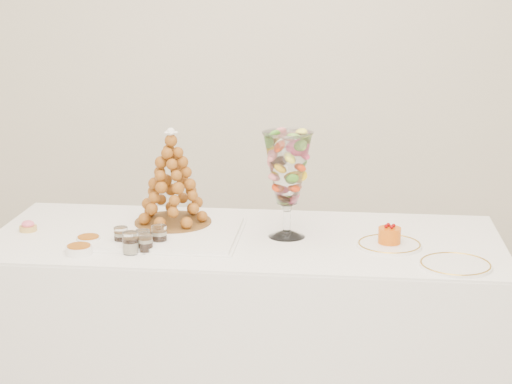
{
  "coord_description": "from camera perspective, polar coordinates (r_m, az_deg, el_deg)",
  "views": [
    {
      "loc": [
        0.15,
        -2.65,
        1.68
      ],
      "look_at": [
        -0.0,
        0.22,
        0.93
      ],
      "focal_mm": 60.0,
      "sensor_mm": 36.0,
      "label": 1
    }
  ],
  "objects": [
    {
      "name": "verrine_d",
      "position": [
        3.0,
        -8.35,
        -3.37
      ],
      "size": [
        0.07,
        0.07,
        0.08
      ],
      "primitive_type": "cylinder",
      "rotation": [
        0.0,
        0.0,
        -0.26
      ],
      "color": "white",
      "rests_on": "buffet_table"
    },
    {
      "name": "croquembouche",
      "position": [
        3.24,
        -5.63,
        0.99
      ],
      "size": [
        0.3,
        0.3,
        0.37
      ],
      "rotation": [
        0.0,
        0.0,
        -0.29
      ],
      "color": "brown",
      "rests_on": "lace_tray"
    },
    {
      "name": "ramekin_back",
      "position": [
        3.13,
        -11.1,
        -3.2
      ],
      "size": [
        0.09,
        0.09,
        0.03
      ],
      "primitive_type": "cylinder",
      "color": "white",
      "rests_on": "buffet_table"
    },
    {
      "name": "ramekin_front",
      "position": [
        3.03,
        -11.72,
        -3.81
      ],
      "size": [
        0.09,
        0.09,
        0.03
      ],
      "primitive_type": "cylinder",
      "color": "white",
      "rests_on": "buffet_table"
    },
    {
      "name": "lace_tray",
      "position": [
        3.19,
        -6.4,
        -2.74
      ],
      "size": [
        0.59,
        0.46,
        0.02
      ],
      "primitive_type": "cube",
      "rotation": [
        0.0,
        0.0,
        -0.05
      ],
      "color": "white",
      "rests_on": "buffet_table"
    },
    {
      "name": "verrine_a",
      "position": [
        3.09,
        -8.99,
        -2.93
      ],
      "size": [
        0.06,
        0.06,
        0.07
      ],
      "primitive_type": "cylinder",
      "rotation": [
        0.0,
        0.0,
        -0.23
      ],
      "color": "white",
      "rests_on": "buffet_table"
    },
    {
      "name": "cake_plate",
      "position": [
        3.09,
        8.88,
        -3.51
      ],
      "size": [
        0.23,
        0.23,
        0.01
      ],
      "primitive_type": "cylinder",
      "color": "white",
      "rests_on": "buffet_table"
    },
    {
      "name": "verrine_e",
      "position": [
        3.0,
        -7.38,
        -3.39
      ],
      "size": [
        0.06,
        0.06,
        0.07
      ],
      "primitive_type": "cylinder",
      "rotation": [
        0.0,
        0.0,
        0.08
      ],
      "color": "white",
      "rests_on": "buffet_table"
    },
    {
      "name": "pink_tart",
      "position": [
        3.34,
        -14.96,
        -2.24
      ],
      "size": [
        0.07,
        0.07,
        0.04
      ],
      "color": "tan",
      "rests_on": "buffet_table"
    },
    {
      "name": "spare_plate",
      "position": [
        2.93,
        13.15,
        -4.77
      ],
      "size": [
        0.24,
        0.24,
        0.01
      ],
      "primitive_type": "cylinder",
      "color": "white",
      "rests_on": "buffet_table"
    },
    {
      "name": "macaron_vase",
      "position": [
        3.1,
        2.1,
        1.5
      ],
      "size": [
        0.18,
        0.18,
        0.39
      ],
      "color": "white",
      "rests_on": "buffet_table"
    },
    {
      "name": "verrine_c",
      "position": [
        3.07,
        -6.47,
        -2.9
      ],
      "size": [
        0.07,
        0.07,
        0.07
      ],
      "primitive_type": "cylinder",
      "rotation": [
        0.0,
        0.0,
        -0.3
      ],
      "color": "white",
      "rests_on": "buffet_table"
    },
    {
      "name": "verrine_b",
      "position": [
        3.04,
        -7.56,
        -3.19
      ],
      "size": [
        0.07,
        0.07,
        0.07
      ],
      "primitive_type": "cylinder",
      "rotation": [
        0.0,
        0.0,
        0.3
      ],
      "color": "white",
      "rests_on": "buffet_table"
    },
    {
      "name": "mousse_cake",
      "position": [
        3.09,
        8.89,
        -2.85
      ],
      "size": [
        0.08,
        0.08,
        0.07
      ],
      "color": "#D95B0A",
      "rests_on": "cake_plate"
    },
    {
      "name": "buffet_table",
      "position": [
        3.29,
        -0.71,
        -8.97
      ],
      "size": [
        1.93,
        0.86,
        0.72
      ],
      "rotation": [
        0.0,
        0.0,
        -0.05
      ],
      "color": "white",
      "rests_on": "ground"
    }
  ]
}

